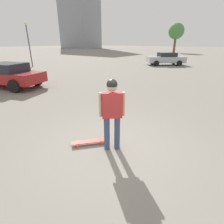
{
  "coord_description": "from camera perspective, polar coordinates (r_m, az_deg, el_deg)",
  "views": [
    {
      "loc": [
        -2.29,
        3.01,
        2.52
      ],
      "look_at": [
        0.0,
        0.0,
        1.0
      ],
      "focal_mm": 28.0,
      "sensor_mm": 36.0,
      "label": 1
    }
  ],
  "objects": [
    {
      "name": "ground_plane",
      "position": [
        4.55,
        0.0,
        -11.77
      ],
      "size": [
        220.0,
        220.0,
        0.0
      ],
      "primitive_type": "plane",
      "color": "gray"
    },
    {
      "name": "person",
      "position": [
        4.05,
        0.0,
        1.03
      ],
      "size": [
        0.48,
        0.46,
        1.78
      ],
      "rotation": [
        0.0,
        0.0,
        -2.4
      ],
      "color": "#38476B",
      "rests_on": "ground_plane"
    },
    {
      "name": "skateboard",
      "position": [
        4.71,
        -7.33,
        -9.57
      ],
      "size": [
        0.74,
        0.84,
        0.09
      ],
      "rotation": [
        0.0,
        0.0,
        0.88
      ],
      "color": "#A5332D",
      "rests_on": "ground_plane"
    },
    {
      "name": "car_parked_near",
      "position": [
        12.12,
        -30.99,
        10.42
      ],
      "size": [
        4.61,
        2.99,
        1.4
      ],
      "rotation": [
        0.0,
        0.0,
        0.32
      ],
      "color": "maroon",
      "rests_on": "ground_plane"
    },
    {
      "name": "car_parked_far",
      "position": [
        22.03,
        17.2,
        16.3
      ],
      "size": [
        4.35,
        4.04,
        1.4
      ],
      "rotation": [
        0.0,
        0.0,
        0.7
      ],
      "color": "#ADB2B7",
      "rests_on": "ground_plane"
    },
    {
      "name": "building_block_distant",
      "position": [
        83.3,
        -10.78,
        30.72
      ],
      "size": [
        14.55,
        10.51,
        31.55
      ],
      "color": "gray",
      "rests_on": "ground_plane"
    },
    {
      "name": "tree_distant",
      "position": [
        49.58,
        20.24,
        23.47
      ],
      "size": [
        3.76,
        3.76,
        6.88
      ],
      "color": "brown",
      "rests_on": "ground_plane"
    },
    {
      "name": "lamp_post",
      "position": [
        21.69,
        -25.63,
        20.31
      ],
      "size": [
        0.28,
        0.28,
        4.41
      ],
      "color": "#59595E",
      "rests_on": "ground_plane"
    }
  ]
}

